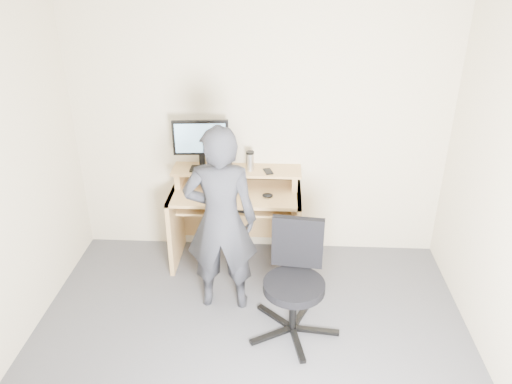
# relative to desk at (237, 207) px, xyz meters

# --- Properties ---
(ground) EXTENTS (3.50, 3.50, 0.00)m
(ground) POSITION_rel_desk_xyz_m (0.20, -1.53, -0.55)
(ground) COLOR #4E4D52
(ground) RESTS_ON ground
(back_wall) EXTENTS (3.50, 0.02, 2.50)m
(back_wall) POSITION_rel_desk_xyz_m (0.20, 0.22, 0.70)
(back_wall) COLOR beige
(back_wall) RESTS_ON ground
(ceiling) EXTENTS (3.50, 3.50, 0.02)m
(ceiling) POSITION_rel_desk_xyz_m (0.20, -1.53, 1.95)
(ceiling) COLOR white
(ceiling) RESTS_ON back_wall
(desk) EXTENTS (1.20, 0.60, 0.91)m
(desk) POSITION_rel_desk_xyz_m (0.00, 0.00, 0.00)
(desk) COLOR #DDAD6C
(desk) RESTS_ON ground
(monitor) EXTENTS (0.50, 0.14, 0.48)m
(monitor) POSITION_rel_desk_xyz_m (-0.32, 0.04, 0.65)
(monitor) COLOR black
(monitor) RESTS_ON desk
(external_drive) EXTENTS (0.09, 0.14, 0.20)m
(external_drive) POSITION_rel_desk_xyz_m (-0.10, 0.10, 0.46)
(external_drive) COLOR black
(external_drive) RESTS_ON desk
(travel_mug) EXTENTS (0.08, 0.08, 0.16)m
(travel_mug) POSITION_rel_desk_xyz_m (0.13, 0.05, 0.44)
(travel_mug) COLOR silver
(travel_mug) RESTS_ON desk
(smartphone) EXTENTS (0.10, 0.14, 0.01)m
(smartphone) POSITION_rel_desk_xyz_m (0.29, 0.02, 0.37)
(smartphone) COLOR black
(smartphone) RESTS_ON desk
(charger) EXTENTS (0.05, 0.05, 0.03)m
(charger) POSITION_rel_desk_xyz_m (-0.30, -0.03, 0.38)
(charger) COLOR black
(charger) RESTS_ON desk
(headphones) EXTENTS (0.16, 0.16, 0.06)m
(headphones) POSITION_rel_desk_xyz_m (-0.21, 0.12, 0.37)
(headphones) COLOR silver
(headphones) RESTS_ON desk
(keyboard) EXTENTS (0.49, 0.29, 0.03)m
(keyboard) POSITION_rel_desk_xyz_m (-0.08, -0.17, 0.12)
(keyboard) COLOR black
(keyboard) RESTS_ON desk
(mouse) EXTENTS (0.11, 0.08, 0.04)m
(mouse) POSITION_rel_desk_xyz_m (0.30, -0.18, 0.22)
(mouse) COLOR black
(mouse) RESTS_ON desk
(office_chair) EXTENTS (0.71, 0.72, 0.91)m
(office_chair) POSITION_rel_desk_xyz_m (0.54, -1.00, -0.05)
(office_chair) COLOR black
(office_chair) RESTS_ON ground
(person) EXTENTS (0.60, 0.40, 1.61)m
(person) POSITION_rel_desk_xyz_m (-0.06, -0.72, 0.26)
(person) COLOR black
(person) RESTS_ON ground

